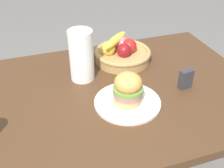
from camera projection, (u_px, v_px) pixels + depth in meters
The scene contains 6 objects.
dining_table at pixel (104, 110), 1.28m from camera, with size 1.40×0.90×0.75m.
plate at pixel (127, 102), 1.16m from camera, with size 0.28×0.28×0.01m, color silver.
sandwich at pixel (128, 88), 1.12m from camera, with size 0.12×0.12×0.13m.
fruit_basket at pixel (122, 53), 1.43m from camera, with size 0.29×0.29×0.14m.
paper_towel_roll at pixel (81, 56), 1.25m from camera, with size 0.11×0.11×0.24m, color white.
napkin_holder at pixel (186, 79), 1.23m from camera, with size 0.06×0.03×0.09m, color #333338.
Camera 1 is at (-0.28, -0.95, 1.47)m, focal length 44.61 mm.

